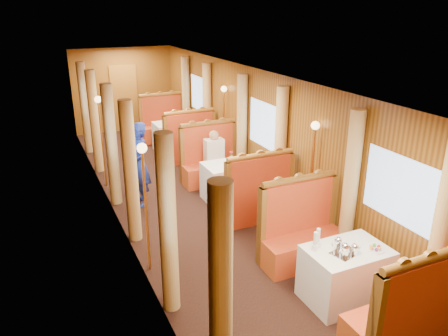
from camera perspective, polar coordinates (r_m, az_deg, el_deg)
floor at (r=8.57m, az=-3.69°, el=-4.88°), size 3.00×12.00×0.01m
ceiling at (r=7.83m, az=-4.12°, el=11.87°), size 3.00×12.00×0.01m
wall_far at (r=13.74m, az=-12.97°, el=9.90°), size 3.00×0.01×2.50m
wall_left at (r=7.74m, az=-14.32°, el=1.64°), size 0.01×12.00×2.50m
wall_right at (r=8.73m, az=5.37°, el=4.34°), size 0.01×12.00×2.50m
doorway_far at (r=13.76m, az=-12.86°, el=8.86°), size 0.80×0.04×2.00m
table_near at (r=6.08m, az=15.53°, el=-13.22°), size 1.05×0.72×0.75m
banquette_near_fwd at (r=5.48m, az=22.59°, el=-17.74°), size 1.30×0.55×1.34m
banquette_near_aft at (r=6.73m, az=10.08°, el=-8.72°), size 1.30×0.55×1.34m
table_mid at (r=8.69m, az=0.87°, el=-1.77°), size 1.05×0.72×0.75m
banquette_mid_fwd at (r=7.84m, az=4.06°, el=-4.01°), size 1.30×0.55×1.34m
banquette_mid_aft at (r=9.53m, az=-1.73°, el=0.61°), size 1.30×0.55×1.34m
table_far at (r=11.77m, az=-6.45°, el=4.15°), size 1.05×0.72×0.75m
banquette_far_fwd at (r=10.83m, az=-4.76°, el=3.03°), size 1.30×0.55×1.34m
banquette_far_aft at (r=12.69m, az=-7.92°, el=5.53°), size 1.30×0.55×1.34m
tea_tray at (r=5.77m, az=15.50°, el=-10.67°), size 0.40×0.34×0.01m
teapot_left at (r=5.67m, az=15.50°, el=-10.48°), size 0.20×0.17×0.15m
teapot_right at (r=5.75m, az=16.68°, el=-10.32°), size 0.16×0.12×0.12m
teapot_back at (r=5.82m, az=14.66°, el=-9.66°), size 0.19×0.17×0.13m
fruit_plate at (r=5.96m, az=19.14°, el=-9.91°), size 0.23×0.23×0.05m
cup_inboard at (r=5.70m, az=11.81°, el=-9.63°), size 0.08×0.08×0.26m
cup_outboard at (r=5.78m, az=12.16°, el=-9.15°), size 0.08×0.08×0.26m
rose_vase_mid at (r=8.53m, az=0.96°, el=1.77°), size 0.06×0.06×0.36m
rose_vase_far at (r=11.64m, az=-6.48°, el=6.78°), size 0.06×0.06×0.36m
window_left_near at (r=4.53m, az=-5.77°, el=-9.01°), size 0.01×1.20×0.90m
curtain_left_near_a at (r=4.11m, az=-0.45°, el=-17.01°), size 0.22×0.22×2.35m
curtain_left_near_b at (r=5.35m, az=-7.35°, el=-7.55°), size 0.22×0.22×2.35m
window_right_near at (r=6.05m, az=21.89°, el=-2.62°), size 0.01×1.20×0.90m
curtain_right_near_a at (r=5.64m, az=26.40°, el=-8.15°), size 0.22×0.22×2.35m
curtain_right_near_b at (r=6.59m, az=16.16°, el=-2.60°), size 0.22×0.22×2.35m
window_left_mid at (r=7.68m, az=-14.35°, el=3.07°), size 0.01×1.20×0.90m
curtain_left_mid_a at (r=7.07m, az=-12.11°, el=-0.65°), size 0.22×0.22×2.35m
curtain_left_mid_b at (r=8.52m, az=-14.49°, el=2.82°), size 0.22×0.22×2.35m
window_right_mid at (r=8.67m, az=5.33°, el=5.59°), size 0.01×1.20×0.90m
curtain_right_mid_a at (r=8.05m, az=7.35°, el=2.29°), size 0.22×0.22×2.35m
curtain_right_mid_b at (r=9.35m, az=2.35°, el=5.04°), size 0.22×0.22×2.35m
window_left_far at (r=11.05m, az=-17.84°, el=7.97°), size 0.01×1.20×0.90m
curtain_left_far_a at (r=10.37m, az=-16.52°, el=5.76°), size 0.22×0.22×2.35m
curtain_left_far_b at (r=11.88m, az=-17.70°, el=7.45°), size 0.22×0.22×2.35m
window_right_far at (r=11.75m, az=-3.22°, el=9.63°), size 0.01×1.20×0.90m
curtain_right_far_a at (r=11.06m, az=-2.21°, el=7.50°), size 0.22×0.22×2.35m
curtain_right_far_b at (r=12.49m, az=-4.97°, el=8.95°), size 0.22×0.22×2.35m
sconce_left_fore at (r=6.10m, az=-10.37°, el=-1.86°), size 0.14×0.14×1.95m
sconce_right_fore at (r=7.24m, az=11.56°, el=1.67°), size 0.14×0.14×1.95m
sconce_left_aft at (r=9.38m, az=-15.85°, el=5.64°), size 0.14×0.14×1.95m
sconce_right_aft at (r=10.16m, az=-0.01°, el=7.53°), size 0.14×0.14×1.95m
steward at (r=8.46m, az=-11.05°, el=0.44°), size 0.41×0.61×1.64m
passenger at (r=9.24m, az=-1.24°, el=2.06°), size 0.40×0.44×0.76m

